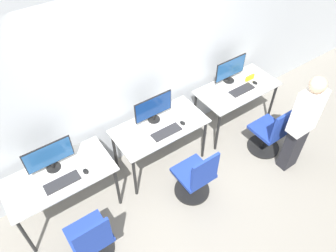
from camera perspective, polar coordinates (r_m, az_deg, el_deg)
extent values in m
plane|color=gray|center=(4.70, 0.89, -8.69)|extent=(20.00, 20.00, 0.00)
cube|color=#B7BCC1|center=(4.17, -5.05, 9.87)|extent=(12.00, 0.05, 2.80)
cube|color=silver|center=(3.99, -18.54, -8.28)|extent=(1.25, 0.63, 0.02)
cylinder|color=black|center=(4.14, -23.44, -17.28)|extent=(0.04, 0.04, 0.73)
cylinder|color=black|center=(4.20, -8.80, -10.43)|extent=(0.04, 0.04, 0.73)
cylinder|color=black|center=(4.45, -25.52, -11.91)|extent=(0.04, 0.04, 0.73)
cylinder|color=black|center=(4.51, -12.05, -5.74)|extent=(0.04, 0.04, 0.73)
cylinder|color=black|center=(4.06, -19.28, -6.84)|extent=(0.17, 0.17, 0.01)
cylinder|color=black|center=(4.03, -19.42, -6.47)|extent=(0.04, 0.04, 0.07)
cube|color=black|center=(3.90, -20.08, -4.76)|extent=(0.55, 0.01, 0.31)
cube|color=navy|center=(3.89, -20.04, -4.84)|extent=(0.53, 0.01, 0.29)
cube|color=#262628|center=(3.89, -17.95, -9.32)|extent=(0.40, 0.15, 0.02)
ellipsoid|color=black|center=(3.90, -14.13, -7.66)|extent=(0.06, 0.09, 0.03)
cylinder|color=black|center=(4.24, -12.69, -20.32)|extent=(0.48, 0.48, 0.03)
cylinder|color=black|center=(4.07, -13.13, -19.20)|extent=(0.04, 0.04, 0.35)
cube|color=navy|center=(3.89, -13.62, -17.93)|extent=(0.44, 0.44, 0.05)
cube|color=navy|center=(3.58, -12.88, -18.61)|extent=(0.40, 0.04, 0.44)
cube|color=silver|center=(4.31, -1.45, -0.05)|extent=(1.25, 0.63, 0.02)
cylinder|color=black|center=(4.26, -5.80, -8.89)|extent=(0.04, 0.04, 0.73)
cylinder|color=black|center=(4.68, 6.30, -2.34)|extent=(0.04, 0.04, 0.73)
cylinder|color=black|center=(4.57, -9.24, -4.38)|extent=(0.04, 0.04, 0.73)
cylinder|color=black|center=(4.96, 2.40, 1.37)|extent=(0.04, 0.04, 0.73)
cylinder|color=black|center=(4.37, -2.46, 1.16)|extent=(0.17, 0.17, 0.01)
cylinder|color=black|center=(4.35, -2.47, 1.57)|extent=(0.04, 0.04, 0.07)
cube|color=black|center=(4.23, -2.58, 3.38)|extent=(0.55, 0.01, 0.31)
cube|color=navy|center=(4.22, -2.52, 3.32)|extent=(0.53, 0.01, 0.29)
cube|color=#262628|center=(4.20, -0.28, -1.06)|extent=(0.40, 0.15, 0.02)
ellipsoid|color=black|center=(4.31, 2.57, 0.52)|extent=(0.06, 0.09, 0.03)
cylinder|color=black|center=(4.56, 4.17, -11.02)|extent=(0.48, 0.48, 0.03)
cylinder|color=black|center=(4.41, 4.30, -9.66)|extent=(0.04, 0.04, 0.35)
cube|color=navy|center=(4.25, 4.44, -8.13)|extent=(0.44, 0.44, 0.05)
cube|color=navy|center=(3.97, 6.45, -7.91)|extent=(0.40, 0.04, 0.44)
cube|color=silver|center=(5.01, 12.02, 6.49)|extent=(1.25, 0.63, 0.02)
cylinder|color=black|center=(4.81, 8.61, -1.05)|extent=(0.04, 0.04, 0.73)
cylinder|color=black|center=(5.49, 17.64, 3.96)|extent=(0.04, 0.04, 0.73)
cylinder|color=black|center=(5.08, 4.68, 2.50)|extent=(0.04, 0.04, 0.73)
cylinder|color=black|center=(5.73, 13.77, 6.91)|extent=(0.04, 0.04, 0.73)
cylinder|color=black|center=(5.10, 10.53, 7.82)|extent=(0.17, 0.17, 0.01)
cylinder|color=black|center=(5.08, 10.59, 8.20)|extent=(0.04, 0.04, 0.07)
cube|color=black|center=(4.97, 10.83, 9.89)|extent=(0.55, 0.01, 0.31)
cube|color=navy|center=(4.97, 10.90, 9.84)|extent=(0.53, 0.01, 0.29)
cube|color=#262628|center=(4.95, 12.75, 6.16)|extent=(0.40, 0.15, 0.02)
ellipsoid|color=black|center=(5.13, 14.91, 7.31)|extent=(0.06, 0.09, 0.03)
cylinder|color=black|center=(5.24, 16.20, -3.46)|extent=(0.48, 0.48, 0.03)
cylinder|color=black|center=(5.10, 16.62, -2.06)|extent=(0.04, 0.04, 0.35)
cube|color=navy|center=(4.96, 17.08, -0.51)|extent=(0.44, 0.44, 0.05)
cube|color=navy|center=(4.72, 19.46, 0.13)|extent=(0.40, 0.04, 0.44)
cube|color=#232328|center=(4.87, 20.83, -3.53)|extent=(0.25, 0.16, 0.73)
cube|color=white|center=(4.42, 23.07, 2.33)|extent=(0.36, 0.20, 0.63)
sphere|color=beige|center=(4.17, 24.69, 6.55)|extent=(0.21, 0.21, 0.21)
cube|color=yellow|center=(5.17, 14.07, 8.16)|extent=(0.16, 0.03, 0.08)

